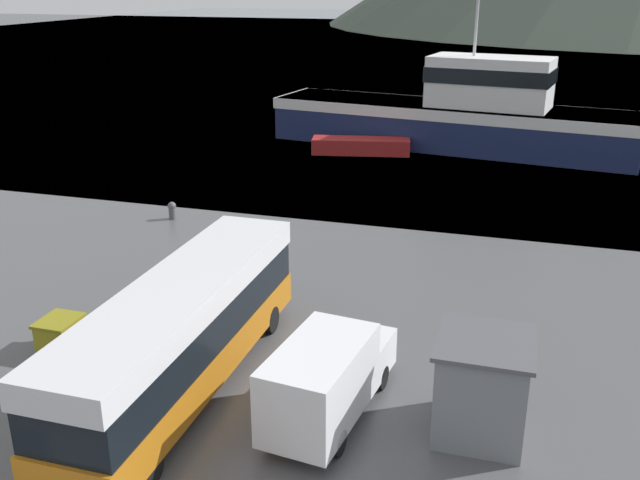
{
  "coord_description": "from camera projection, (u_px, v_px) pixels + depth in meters",
  "views": [
    {
      "loc": [
        9.75,
        -7.6,
        11.14
      ],
      "look_at": [
        2.61,
        16.14,
        2.0
      ],
      "focal_mm": 40.0,
      "sensor_mm": 36.0,
      "label": 1
    }
  ],
  "objects": [
    {
      "name": "water_surface",
      "position": [
        491.0,
        37.0,
        142.63
      ],
      "size": [
        240.0,
        240.0,
        0.0
      ],
      "primitive_type": "plane",
      "color": "slate",
      "rests_on": "ground"
    },
    {
      "name": "tour_bus",
      "position": [
        183.0,
        330.0,
        19.95
      ],
      "size": [
        2.48,
        11.48,
        3.34
      ],
      "rotation": [
        0.0,
        0.0,
        -0.0
      ],
      "color": "#B26614",
      "rests_on": "ground"
    },
    {
      "name": "delivery_van",
      "position": [
        328.0,
        376.0,
        18.8
      ],
      "size": [
        2.56,
        5.6,
        2.36
      ],
      "rotation": [
        0.0,
        0.0,
        -0.12
      ],
      "color": "silver",
      "rests_on": "ground"
    },
    {
      "name": "fishing_boat",
      "position": [
        459.0,
        114.0,
        48.97
      ],
      "size": [
        25.55,
        9.21,
        11.12
      ],
      "rotation": [
        0.0,
        0.0,
        1.42
      ],
      "color": "#19234C",
      "rests_on": "water_surface"
    },
    {
      "name": "storage_bin",
      "position": [
        60.0,
        334.0,
        22.56
      ],
      "size": [
        1.16,
        1.37,
        1.05
      ],
      "color": "olive",
      "rests_on": "ground"
    },
    {
      "name": "dock_kiosk",
      "position": [
        482.0,
        386.0,
        18.16
      ],
      "size": [
        2.43,
        2.59,
        2.67
      ],
      "color": "slate",
      "rests_on": "ground"
    },
    {
      "name": "small_boat",
      "position": [
        361.0,
        146.0,
        47.93
      ],
      "size": [
        6.76,
        3.06,
        1.03
      ],
      "rotation": [
        0.0,
        0.0,
        1.77
      ],
      "color": "maroon",
      "rests_on": "water_surface"
    },
    {
      "name": "mooring_bollard",
      "position": [
        172.0,
        210.0,
        34.87
      ],
      "size": [
        0.4,
        0.4,
        0.87
      ],
      "color": "#4C4C51",
      "rests_on": "ground"
    }
  ]
}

